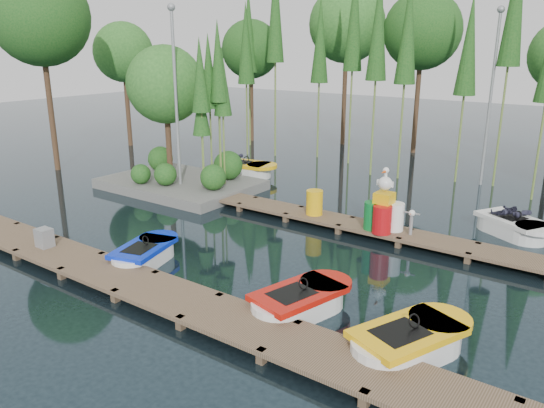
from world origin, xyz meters
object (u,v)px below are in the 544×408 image
Objects in this scene: utility_cabinet at (44,238)px; boat_yellow_far at (244,169)px; boat_red at (300,302)px; drum_cluster at (383,212)px; yellow_barrel at (314,202)px; boat_blue at (145,254)px; island at (177,111)px.

boat_yellow_far is at bearing 97.41° from utility_cabinet.
boat_red is 5.44m from drum_cluster.
boat_yellow_far is 1.60× the size of drum_cluster.
yellow_barrel is at bearing 176.57° from drum_cluster.
utility_cabinet reaches higher than boat_blue.
boat_yellow_far is 5.91× the size of utility_cabinet.
boat_blue is 10.28m from boat_yellow_far.
boat_yellow_far is 7.17m from yellow_barrel.
boat_blue is 4.93× the size of utility_cabinet.
boat_yellow_far is (-4.03, 9.46, 0.08)m from boat_blue.
boat_red is 6.32m from yellow_barrel.
island is 9.98m from drum_cluster.
drum_cluster reaches higher than boat_blue.
boat_red reaches higher than boat_blue.
yellow_barrel is (7.12, -0.79, -2.47)m from island.
boat_blue is (5.08, -6.44, -2.95)m from island.
utility_cabinet is 8.41m from yellow_barrel.
drum_cluster is at bearing 34.62° from boat_blue.
boat_blue is at bearing -56.23° from boat_yellow_far.
yellow_barrel reaches higher than boat_red.
boat_red is 1.45× the size of drum_cluster.
utility_cabinet is (2.46, -7.79, -2.62)m from island.
yellow_barrel reaches higher than utility_cabinet.
utility_cabinet is at bearing -123.63° from yellow_barrel.
yellow_barrel is 0.42× the size of drum_cluster.
boat_blue is 5.04m from boat_red.
boat_red is 5.37× the size of utility_cabinet.
yellow_barrel is 2.56m from drum_cluster.
yellow_barrel reaches higher than boat_blue.
drum_cluster is at bearing 43.54° from utility_cabinet.
drum_cluster is at bearing -5.58° from island.
island reaches higher than drum_cluster.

